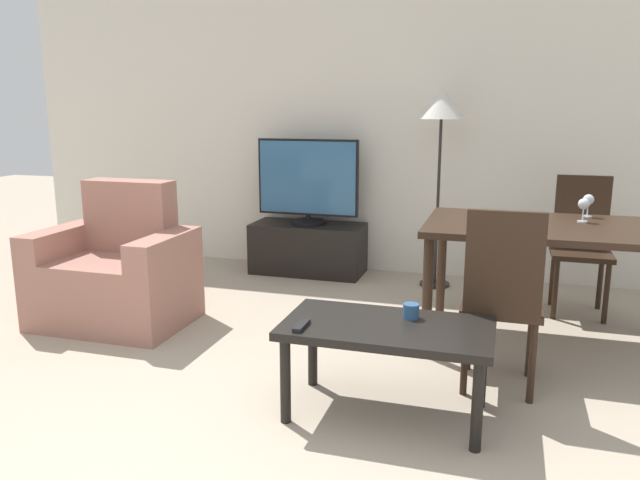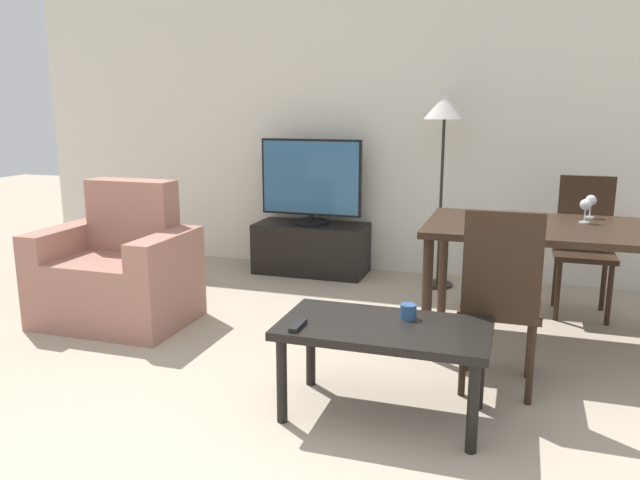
% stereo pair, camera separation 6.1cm
% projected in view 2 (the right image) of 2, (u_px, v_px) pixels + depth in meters
% --- Properties ---
extents(wall_back, '(6.95, 0.06, 2.70)m').
position_uv_depth(wall_back, '(391.00, 117.00, 5.32)').
color(wall_back, silver).
rests_on(wall_back, ground_plane).
extents(armchair, '(0.99, 0.69, 0.95)m').
position_uv_depth(armchair, '(118.00, 274.00, 4.23)').
color(armchair, '#9E6B5B').
rests_on(armchair, ground_plane).
extents(tv_stand, '(0.97, 0.45, 0.44)m').
position_uv_depth(tv_stand, '(311.00, 248.00, 5.48)').
color(tv_stand, black).
rests_on(tv_stand, ground_plane).
extents(tv, '(0.89, 0.31, 0.73)m').
position_uv_depth(tv, '(311.00, 182.00, 5.35)').
color(tv, black).
rests_on(tv, tv_stand).
extents(coffee_table, '(0.97, 0.53, 0.45)m').
position_uv_depth(coffee_table, '(384.00, 336.00, 2.91)').
color(coffee_table, black).
rests_on(coffee_table, ground_plane).
extents(dining_table, '(1.46, 0.90, 0.76)m').
position_uv_depth(dining_table, '(551.00, 239.00, 3.70)').
color(dining_table, black).
rests_on(dining_table, ground_plane).
extents(dining_chair_near, '(0.40, 0.40, 0.97)m').
position_uv_depth(dining_chair_near, '(501.00, 294.00, 3.10)').
color(dining_chair_near, black).
rests_on(dining_chair_near, ground_plane).
extents(dining_chair_far, '(0.40, 0.40, 0.97)m').
position_uv_depth(dining_chair_far, '(584.00, 239.00, 4.37)').
color(dining_chair_far, black).
rests_on(dining_chair_far, ground_plane).
extents(floor_lamp, '(0.38, 0.38, 1.58)m').
position_uv_depth(floor_lamp, '(444.00, 113.00, 4.81)').
color(floor_lamp, black).
rests_on(floor_lamp, ground_plane).
extents(remote_primary, '(0.04, 0.15, 0.02)m').
position_uv_depth(remote_primary, '(298.00, 325.00, 2.85)').
color(remote_primary, black).
rests_on(remote_primary, coffee_table).
extents(cup_white_near, '(0.08, 0.08, 0.07)m').
position_uv_depth(cup_white_near, '(408.00, 312.00, 2.97)').
color(cup_white_near, navy).
rests_on(cup_white_near, coffee_table).
extents(wine_glass_left, '(0.07, 0.07, 0.15)m').
position_uv_depth(wine_glass_left, '(586.00, 206.00, 3.74)').
color(wine_glass_left, silver).
rests_on(wine_glass_left, dining_table).
extents(wine_glass_center, '(0.07, 0.07, 0.15)m').
position_uv_depth(wine_glass_center, '(591.00, 202.00, 3.91)').
color(wine_glass_center, silver).
rests_on(wine_glass_center, dining_table).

